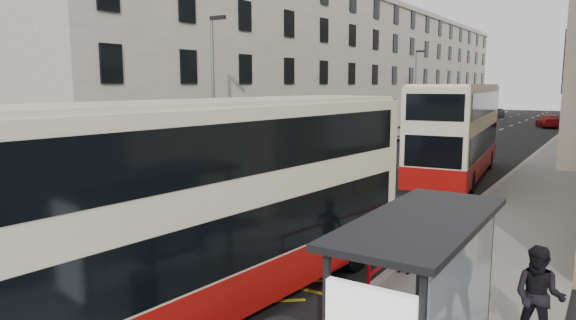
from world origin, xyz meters
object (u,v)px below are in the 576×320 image
Objects in this scene: street_lamp_near at (214,89)px; double_decker_front at (223,204)px; pedestrian_far at (405,243)px; white_van at (407,131)px; car_dark at (496,113)px; car_red at (549,121)px; double_decker_rear at (457,131)px; car_silver at (470,118)px; bus_shelter at (422,271)px; street_lamp_far at (416,87)px; pedestrian_mid at (539,297)px.

street_lamp_near reaches higher than double_decker_front.
pedestrian_far reaches higher than white_van.
white_van is at bearing -85.81° from car_dark.
street_lamp_near is 1.60× the size of car_red.
double_decker_front is at bearing -96.06° from double_decker_rear.
car_silver is at bearing -76.10° from pedestrian_far.
car_dark is (-12.85, 72.99, -1.47)m from bus_shelter.
street_lamp_near is 1.00× the size of street_lamp_far.
street_lamp_far is 42.44m from double_decker_front.
car_silver is (-13.18, 58.47, -1.41)m from bus_shelter.
pedestrian_mid is 0.35× the size of white_van.
street_lamp_near is at bearing -90.00° from street_lamp_far.
street_lamp_far is 6.62m from white_van.
bus_shelter is 44.94m from street_lamp_far.
pedestrian_far is (-3.30, 2.22, -0.15)m from pedestrian_mid.
street_lamp_far is at bearing 108.20° from double_decker_rear.
bus_shelter is 0.80× the size of white_van.
pedestrian_mid is (16.00, -9.74, -3.56)m from street_lamp_near.
double_decker_front reaches higher than pedestrian_far.
double_decker_rear is at bearing -69.13° from white_van.
pedestrian_far reaches higher than car_dark.
street_lamp_far is at bearing -88.15° from car_dark.
street_lamp_near is 1.98× the size of car_dark.
double_decker_front is 6.22× the size of pedestrian_mid.
street_lamp_near is at bearing 60.34° from car_red.
car_dark is at bearing -77.21° from car_red.
car_red is at bearing -55.00° from car_dark.
pedestrian_mid is 1.19× the size of pedestrian_far.
pedestrian_far is at bearing 151.43° from pedestrian_mid.
double_decker_rear is at bearing 114.63° from pedestrian_mid.
double_decker_rear reaches higher than white_van.
car_silver is at bearing 88.12° from street_lamp_near.
bus_shelter is at bearing 77.38° from car_red.
double_decker_rear is at bearing -75.97° from car_dark.
double_decker_rear is 18.27m from pedestrian_mid.
double_decker_rear is 15.29m from pedestrian_far.
white_van is (-11.55, 32.28, -0.20)m from pedestrian_far.
pedestrian_mid is at bearing -72.93° from white_van.
double_decker_rear is at bearing 94.92° from double_decker_front.
double_decker_rear is (10.00, 7.46, -2.15)m from street_lamp_near.
bus_shelter is 5.41m from pedestrian_far.
double_decker_rear is (0.11, 18.67, 0.17)m from double_decker_front.
pedestrian_far is (-1.99, 4.88, -1.21)m from bus_shelter.
car_dark is 0.81× the size of car_red.
pedestrian_mid is at bearing 148.14° from pedestrian_far.
pedestrian_mid is 0.44× the size of car_silver.
street_lamp_near is at bearing -98.87° from white_van.
pedestrian_far is (12.70, -37.51, -3.70)m from street_lamp_far.
street_lamp_far is at bearing 39.73° from car_red.
street_lamp_near is (-14.69, 12.39, 2.50)m from bus_shelter.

